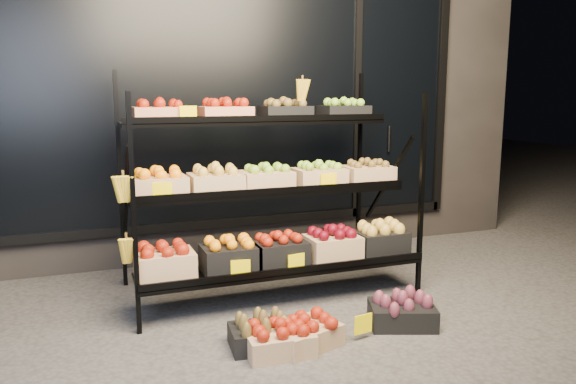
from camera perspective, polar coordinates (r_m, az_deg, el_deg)
name	(u,v)px	position (r m, az deg, el deg)	size (l,w,h in m)	color
ground	(301,321)	(3.82, 1.35, -12.94)	(24.00, 24.00, 0.00)	#514F4C
building	(207,68)	(6.00, -8.18, 12.36)	(6.00, 2.08, 3.50)	#2D2826
display_rack	(269,190)	(4.13, -1.94, 0.23)	(2.18, 1.02, 1.71)	black
tag_floor_a	(296,341)	(3.39, 0.85, -14.92)	(0.13, 0.01, 0.12)	#FFE100
tag_floor_b	(363,330)	(3.56, 7.63, -13.74)	(0.13, 0.01, 0.12)	#FFE100
floor_crate_left	(279,338)	(3.35, -0.95, -14.62)	(0.40, 0.30, 0.20)	tan
floor_crate_midleft	(262,333)	(3.43, -2.66, -14.08)	(0.40, 0.31, 0.19)	black
floor_crate_midright	(305,331)	(3.43, 1.76, -13.98)	(0.46, 0.39, 0.20)	tan
floor_crate_right	(402,311)	(3.79, 11.52, -11.77)	(0.49, 0.43, 0.21)	black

